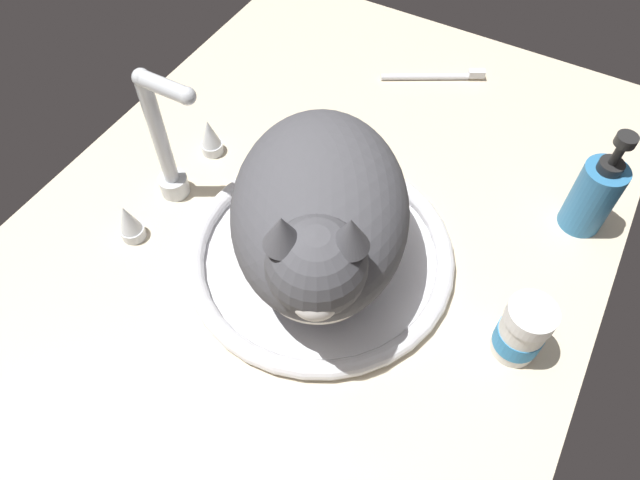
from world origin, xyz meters
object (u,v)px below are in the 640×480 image
(toothbrush, at_px, (435,76))
(sink_basin, at_px, (320,254))
(faucet, at_px, (168,154))
(pill_bottle, at_px, (522,332))
(cat, at_px, (320,217))
(soap_pump_bottle, at_px, (594,195))

(toothbrush, bearing_deg, sink_basin, -178.68)
(faucet, relative_size, pill_bottle, 2.38)
(sink_basin, xyz_separation_m, cat, (-0.02, -0.01, 0.10))
(cat, relative_size, pill_bottle, 4.14)
(soap_pump_bottle, relative_size, toothbrush, 1.04)
(cat, xyz_separation_m, toothbrush, (0.42, 0.02, -0.10))
(pill_bottle, distance_m, soap_pump_bottle, 0.23)
(sink_basin, relative_size, cat, 0.93)
(faucet, bearing_deg, sink_basin, -90.00)
(faucet, xyz_separation_m, soap_pump_bottle, (0.22, -0.51, -0.02))
(cat, bearing_deg, sink_basin, 27.55)
(sink_basin, relative_size, soap_pump_bottle, 2.15)
(sink_basin, distance_m, soap_pump_bottle, 0.36)
(pill_bottle, xyz_separation_m, toothbrush, (0.41, 0.27, -0.04))
(toothbrush, bearing_deg, faucet, 151.78)
(sink_basin, xyz_separation_m, pill_bottle, (-0.00, -0.26, 0.03))
(faucet, relative_size, toothbrush, 1.38)
(faucet, height_order, toothbrush, faucet)
(soap_pump_bottle, height_order, toothbrush, soap_pump_bottle)
(cat, bearing_deg, pill_bottle, -86.68)
(sink_basin, xyz_separation_m, soap_pump_bottle, (0.22, -0.28, 0.05))
(pill_bottle, height_order, toothbrush, pill_bottle)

